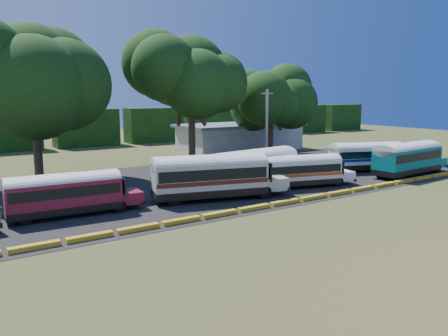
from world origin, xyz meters
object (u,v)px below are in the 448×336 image
bus_white_red (302,169)px  tree_west (32,71)px  bus_red (67,191)px  bus_teal (409,157)px  bus_cream_west (212,174)px

bus_white_red → tree_west: (-19.67, 14.68, 8.74)m
bus_red → bus_teal: size_ratio=0.87×
bus_cream_west → bus_white_red: (9.31, -0.44, -0.39)m
bus_white_red → bus_teal: 13.25m
bus_teal → tree_west: (-32.77, 16.60, 8.40)m
bus_red → bus_teal: bearing=-3.1°
bus_cream_west → tree_west: tree_west is taller
bus_white_red → tree_west: 26.05m
bus_cream_west → bus_teal: bearing=9.2°
tree_west → bus_red: bearing=-92.5°
bus_cream_west → tree_west: (-10.36, 14.24, 8.35)m
bus_cream_west → bus_white_red: size_ratio=1.24×
bus_white_red → bus_teal: size_ratio=0.86×
bus_cream_west → tree_west: bearing=141.3°
bus_teal → bus_white_red: bearing=168.1°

